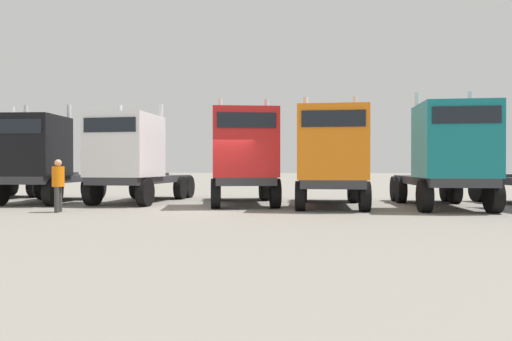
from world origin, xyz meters
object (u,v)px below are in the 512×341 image
(semi_truck_red, at_px, (244,157))
(visitor_in_hivis, at_px, (58,182))
(semi_truck_orange, at_px, (331,157))
(semi_truck_teal, at_px, (448,156))
(semi_truck_black, at_px, (40,159))
(semi_truck_white, at_px, (133,158))

(semi_truck_red, xyz_separation_m, visitor_in_hivis, (-5.73, -3.55, -0.90))
(semi_truck_orange, distance_m, visitor_in_hivis, 9.64)
(semi_truck_teal, bearing_deg, semi_truck_black, -92.17)
(semi_truck_white, xyz_separation_m, semi_truck_orange, (8.19, -0.81, -0.01))
(semi_truck_red, relative_size, semi_truck_teal, 1.01)
(semi_truck_orange, bearing_deg, semi_truck_black, -92.41)
(semi_truck_red, relative_size, visitor_in_hivis, 3.69)
(semi_truck_red, bearing_deg, semi_truck_black, -100.58)
(semi_truck_orange, height_order, semi_truck_teal, semi_truck_teal)
(visitor_in_hivis, bearing_deg, semi_truck_white, 62.37)
(semi_truck_white, distance_m, semi_truck_orange, 8.23)
(semi_truck_black, xyz_separation_m, semi_truck_teal, (16.13, 0.04, 0.05))
(semi_truck_white, height_order, semi_truck_teal, semi_truck_teal)
(semi_truck_orange, xyz_separation_m, semi_truck_teal, (4.17, 0.13, 0.02))
(semi_truck_white, height_order, semi_truck_red, semi_truck_red)
(semi_truck_red, bearing_deg, semi_truck_teal, 73.68)
(semi_truck_black, bearing_deg, visitor_in_hivis, 36.21)
(semi_truck_orange, distance_m, semi_truck_teal, 4.17)
(semi_truck_red, relative_size, semi_truck_orange, 1.03)
(semi_truck_white, xyz_separation_m, visitor_in_hivis, (-0.92, -3.84, -0.88))
(semi_truck_orange, relative_size, visitor_in_hivis, 3.56)
(semi_truck_red, bearing_deg, semi_truck_white, -106.92)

